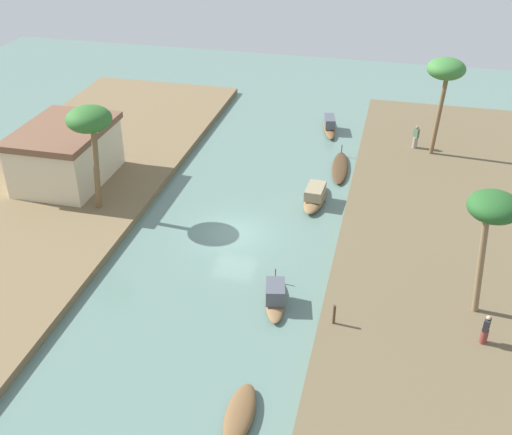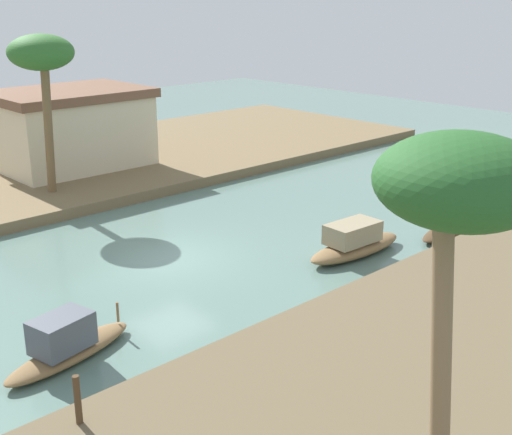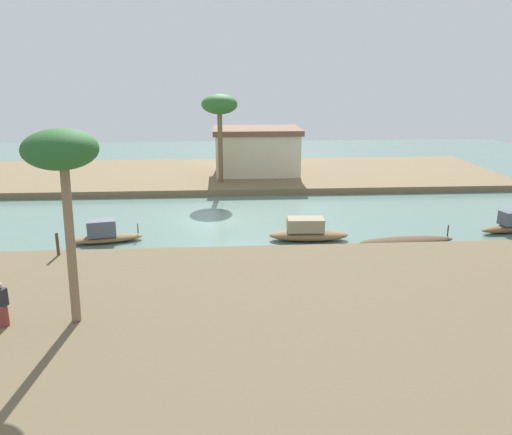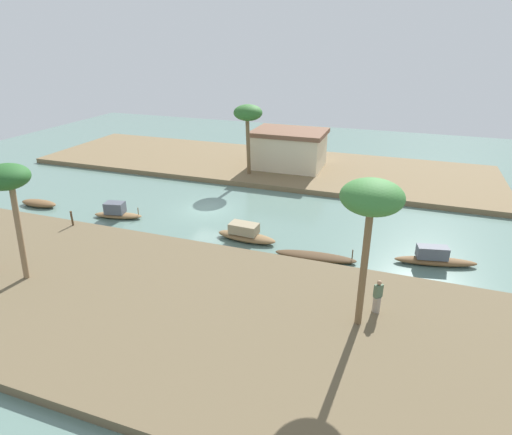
% 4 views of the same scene
% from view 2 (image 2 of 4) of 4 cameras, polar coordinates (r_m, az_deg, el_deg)
% --- Properties ---
extents(river_water, '(73.13, 73.13, 0.00)m').
position_cam_2_polar(river_water, '(23.30, -7.38, -3.51)').
color(river_water, slate).
rests_on(river_water, ground).
extents(riverbank_right, '(47.14, 13.70, 0.47)m').
position_cam_2_polar(riverbank_right, '(34.16, -20.38, 2.99)').
color(riverbank_right, brown).
rests_on(riverbank_right, ground).
extents(sampan_downstream_large, '(3.88, 1.74, 1.23)m').
position_cam_2_polar(sampan_downstream_large, '(17.49, -15.66, -10.18)').
color(sampan_downstream_large, brown).
rests_on(sampan_downstream_large, river_water).
extents(sampan_upstream_small, '(4.92, 1.88, 1.21)m').
position_cam_2_polar(sampan_upstream_small, '(33.68, 20.21, 3.16)').
color(sampan_upstream_small, brown).
rests_on(sampan_upstream_small, river_water).
extents(sampan_with_red_awning, '(5.15, 1.51, 0.95)m').
position_cam_2_polar(sampan_with_red_awning, '(27.07, 16.63, -0.61)').
color(sampan_with_red_awning, '#47331E').
rests_on(sampan_with_red_awning, river_water).
extents(sampan_open_hull, '(4.24, 1.46, 1.21)m').
position_cam_2_polar(sampan_open_hull, '(23.52, 8.28, -2.11)').
color(sampan_open_hull, brown).
rests_on(sampan_open_hull, river_water).
extents(mooring_post, '(0.14, 0.14, 1.07)m').
position_cam_2_polar(mooring_post, '(14.27, -14.77, -14.59)').
color(mooring_post, '#4C3823').
rests_on(mooring_post, riverbank_left).
extents(palm_tree_left_near, '(2.35, 2.35, 6.45)m').
position_cam_2_polar(palm_tree_left_near, '(9.44, 16.73, 1.82)').
color(palm_tree_left_near, '#7F6647').
rests_on(palm_tree_left_near, riverbank_left).
extents(palm_tree_right_tall, '(2.66, 2.66, 6.62)m').
position_cam_2_polar(palm_tree_right_tall, '(29.38, -17.60, 12.73)').
color(palm_tree_right_tall, brown).
rests_on(palm_tree_right_tall, riverbank_right).
extents(riverside_building, '(7.14, 5.30, 3.75)m').
position_cam_2_polar(riverside_building, '(34.55, -15.32, 7.30)').
color(riverside_building, beige).
rests_on(riverside_building, riverbank_right).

